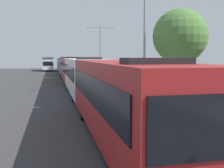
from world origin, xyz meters
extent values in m
cube|color=maroon|center=(-1.30, 12.51, 1.70)|extent=(2.50, 12.11, 2.70)
cube|color=black|center=(-0.03, 12.51, 2.05)|extent=(0.04, 11.14, 1.00)
cube|color=black|center=(-2.57, 12.51, 2.05)|extent=(0.04, 11.14, 1.00)
cube|color=black|center=(-1.30, 6.43, 2.00)|extent=(2.30, 0.04, 1.20)
cube|color=gold|center=(-0.02, 12.51, 0.90)|extent=(0.03, 11.50, 0.36)
cube|color=black|center=(-1.30, 8.87, 3.13)|extent=(1.75, 0.90, 0.16)
cylinder|color=black|center=(-0.20, 8.75, 0.50)|extent=(0.28, 1.00, 1.00)
cylinder|color=black|center=(-2.40, 8.75, 0.50)|extent=(0.28, 1.00, 1.00)
cylinder|color=black|center=(-0.20, 15.84, 0.50)|extent=(0.28, 1.00, 1.00)
cylinder|color=black|center=(-2.40, 15.84, 0.50)|extent=(0.28, 1.00, 1.00)
cube|color=silver|center=(-1.30, 25.11, 1.70)|extent=(2.50, 12.39, 2.70)
cube|color=black|center=(-0.03, 25.11, 2.05)|extent=(0.04, 11.40, 1.00)
cube|color=black|center=(-2.57, 25.11, 2.05)|extent=(0.04, 11.40, 1.00)
cube|color=black|center=(-1.30, 18.89, 2.00)|extent=(2.30, 0.04, 1.20)
cube|color=black|center=(-0.02, 25.11, 0.90)|extent=(0.03, 11.77, 0.36)
cube|color=black|center=(-1.30, 21.39, 3.13)|extent=(1.75, 0.90, 0.16)
cylinder|color=black|center=(-0.20, 21.27, 0.50)|extent=(0.28, 1.00, 1.00)
cylinder|color=black|center=(-2.40, 21.27, 0.50)|extent=(0.28, 1.00, 1.00)
cylinder|color=black|center=(-0.20, 28.52, 0.50)|extent=(0.28, 1.00, 1.00)
cylinder|color=black|center=(-2.40, 28.52, 0.50)|extent=(0.28, 1.00, 1.00)
cube|color=maroon|center=(-1.30, 37.64, 1.70)|extent=(2.50, 11.69, 2.70)
cube|color=black|center=(-0.03, 37.64, 2.05)|extent=(0.04, 10.76, 1.00)
cube|color=black|center=(-2.57, 37.64, 2.05)|extent=(0.04, 10.76, 1.00)
cube|color=black|center=(-1.30, 31.77, 2.00)|extent=(2.30, 0.04, 1.20)
cube|color=black|center=(-0.02, 37.64, 0.90)|extent=(0.03, 11.11, 0.36)
cube|color=black|center=(-1.30, 34.13, 3.13)|extent=(1.75, 0.90, 0.16)
cylinder|color=black|center=(-0.20, 34.01, 0.50)|extent=(0.28, 1.00, 1.00)
cylinder|color=black|center=(-2.40, 34.01, 0.50)|extent=(0.28, 1.00, 1.00)
cylinder|color=black|center=(-0.20, 40.86, 0.50)|extent=(0.28, 1.00, 1.00)
cylinder|color=black|center=(-2.40, 40.86, 0.50)|extent=(0.28, 1.00, 1.00)
cube|color=#284C8C|center=(-1.30, 50.01, 1.70)|extent=(2.50, 10.90, 2.70)
cube|color=black|center=(-0.03, 50.01, 2.05)|extent=(0.04, 10.03, 1.00)
cube|color=black|center=(-2.57, 50.01, 2.05)|extent=(0.04, 10.03, 1.00)
cube|color=black|center=(-1.30, 44.54, 2.00)|extent=(2.30, 0.04, 1.20)
cube|color=navy|center=(-0.02, 50.01, 0.90)|extent=(0.03, 10.35, 0.36)
cube|color=black|center=(-1.30, 46.74, 3.13)|extent=(1.75, 0.90, 0.16)
cylinder|color=black|center=(-0.20, 46.63, 0.50)|extent=(0.28, 1.00, 1.00)
cylinder|color=black|center=(-2.40, 46.63, 0.50)|extent=(0.28, 1.00, 1.00)
cylinder|color=black|center=(-0.20, 53.00, 0.50)|extent=(0.28, 1.00, 1.00)
cylinder|color=black|center=(-2.40, 53.00, 0.50)|extent=(0.28, 1.00, 1.00)
cube|color=silver|center=(-1.30, 62.43, 1.70)|extent=(2.50, 11.91, 2.70)
cube|color=black|center=(-0.03, 62.43, 2.05)|extent=(0.04, 10.96, 1.00)
cube|color=black|center=(-2.57, 62.43, 2.05)|extent=(0.04, 10.96, 1.00)
cube|color=black|center=(-1.30, 56.45, 2.00)|extent=(2.30, 0.04, 1.20)
cube|color=navy|center=(-0.02, 62.43, 0.90)|extent=(0.03, 11.32, 0.36)
cube|color=black|center=(-1.30, 58.86, 3.13)|extent=(1.75, 0.90, 0.16)
cylinder|color=black|center=(-0.20, 58.74, 0.50)|extent=(0.28, 1.00, 1.00)
cylinder|color=black|center=(-2.40, 58.74, 0.50)|extent=(0.28, 1.00, 1.00)
cylinder|color=black|center=(-0.20, 65.71, 0.50)|extent=(0.28, 1.00, 1.00)
cylinder|color=black|center=(-2.40, 65.71, 0.50)|extent=(0.28, 1.00, 1.00)
cube|color=navy|center=(2.40, 14.48, 0.70)|extent=(1.84, 4.41, 0.80)
cube|color=navy|center=(2.40, 14.63, 1.50)|extent=(1.62, 2.56, 0.80)
cube|color=black|center=(2.40, 14.63, 1.50)|extent=(1.66, 2.65, 0.44)
sphere|color=#F9EFCC|center=(1.89, 12.26, 0.80)|extent=(0.18, 0.18, 0.18)
sphere|color=#F9EFCC|center=(2.91, 12.26, 0.80)|extent=(0.18, 0.18, 0.18)
cylinder|color=black|center=(1.58, 13.12, 0.35)|extent=(0.22, 0.70, 0.70)
cylinder|color=black|center=(3.22, 13.12, 0.35)|extent=(0.22, 0.70, 0.70)
cylinder|color=black|center=(1.58, 15.85, 0.35)|extent=(0.22, 0.70, 0.70)
cylinder|color=black|center=(3.22, 15.85, 0.35)|extent=(0.22, 0.70, 0.70)
cube|color=white|center=(-4.60, 62.54, 1.45)|extent=(2.30, 1.80, 2.20)
cube|color=#333338|center=(-4.60, 66.60, 1.80)|extent=(2.35, 6.31, 2.70)
cube|color=black|center=(-4.60, 61.62, 1.75)|extent=(2.07, 0.04, 0.90)
cylinder|color=black|center=(-5.63, 62.54, 0.45)|extent=(0.26, 0.90, 0.90)
cylinder|color=black|center=(-3.57, 62.54, 0.45)|extent=(0.26, 0.90, 0.90)
cylinder|color=black|center=(-5.63, 67.93, 0.45)|extent=(0.26, 0.90, 0.90)
cylinder|color=black|center=(-3.57, 67.93, 0.45)|extent=(0.26, 0.90, 0.90)
cylinder|color=gray|center=(4.10, 24.90, 4.64)|extent=(0.20, 0.20, 8.98)
cylinder|color=gray|center=(4.10, 46.35, 4.19)|extent=(0.20, 0.20, 8.08)
cylinder|color=gray|center=(2.66, 46.35, 8.03)|extent=(2.88, 0.10, 0.10)
cube|color=silver|center=(1.22, 46.35, 7.95)|extent=(0.56, 0.28, 0.16)
cylinder|color=gray|center=(5.54, 46.35, 8.03)|extent=(2.88, 0.10, 0.10)
cube|color=silver|center=(6.98, 46.35, 7.95)|extent=(0.56, 0.28, 0.16)
cylinder|color=#4C3823|center=(7.07, 24.07, 1.63)|extent=(0.32, 0.32, 2.96)
sphere|color=#4C7A38|center=(7.07, 24.07, 5.01)|extent=(4.76, 4.76, 4.76)
camera|label=1|loc=(-3.96, 2.36, 3.24)|focal=42.93mm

